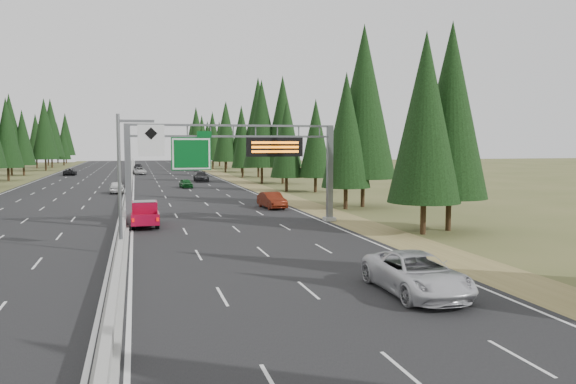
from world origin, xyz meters
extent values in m
cube|color=black|center=(0.00, 80.00, 0.04)|extent=(32.00, 260.00, 0.08)
cube|color=olive|center=(17.80, 80.00, 0.03)|extent=(3.60, 260.00, 0.06)
cube|color=#495025|center=(-17.80, 80.00, 0.03)|extent=(3.60, 260.00, 0.06)
cube|color=gray|center=(0.00, 80.00, 0.23)|extent=(0.70, 260.00, 0.30)
cube|color=gray|center=(0.00, 80.00, 0.63)|extent=(0.30, 260.00, 0.60)
cube|color=slate|center=(0.35, 35.00, 3.98)|extent=(0.45, 0.45, 7.80)
cube|color=gray|center=(0.35, 35.00, 0.23)|extent=(0.90, 0.90, 0.30)
cube|color=slate|center=(16.20, 35.00, 3.98)|extent=(0.45, 0.45, 7.80)
cube|color=gray|center=(16.20, 35.00, 0.23)|extent=(0.90, 0.90, 0.30)
cube|color=slate|center=(8.28, 35.00, 7.80)|extent=(15.85, 0.35, 0.16)
cube|color=slate|center=(8.28, 35.00, 6.96)|extent=(15.85, 0.35, 0.16)
cube|color=#054C19|center=(5.00, 34.75, 5.63)|extent=(3.00, 0.10, 2.50)
cube|color=silver|center=(5.00, 34.69, 5.63)|extent=(2.85, 0.02, 2.35)
cube|color=#054C19|center=(6.00, 34.75, 7.13)|extent=(1.10, 0.10, 0.45)
cube|color=black|center=(11.50, 34.70, 6.13)|extent=(4.50, 0.40, 1.50)
cube|color=orange|center=(11.50, 34.48, 6.48)|extent=(3.80, 0.02, 0.18)
cube|color=orange|center=(11.50, 34.48, 6.13)|extent=(3.80, 0.02, 0.18)
cube|color=orange|center=(11.50, 34.48, 5.78)|extent=(3.80, 0.02, 0.18)
cylinder|color=slate|center=(0.00, 25.00, 4.08)|extent=(0.20, 0.20, 8.00)
cube|color=gray|center=(0.00, 25.00, 0.18)|extent=(0.50, 0.50, 0.20)
cube|color=slate|center=(1.00, 25.00, 7.68)|extent=(2.00, 0.15, 0.15)
cube|color=silver|center=(1.80, 24.88, 6.58)|extent=(1.50, 0.06, 1.80)
cylinder|color=black|center=(20.45, 27.20, 1.14)|extent=(0.40, 0.40, 2.27)
cone|color=black|center=(20.45, 27.20, 8.24)|extent=(5.12, 5.12, 11.94)
cylinder|color=black|center=(23.07, 28.21, 1.22)|extent=(0.40, 0.40, 2.44)
cone|color=black|center=(23.07, 28.21, 8.83)|extent=(5.48, 5.48, 12.78)
cylinder|color=black|center=(20.71, 43.04, 1.07)|extent=(0.40, 0.40, 2.13)
cone|color=black|center=(20.71, 43.04, 7.73)|extent=(4.80, 4.80, 11.19)
cylinder|color=black|center=(23.09, 44.42, 1.46)|extent=(0.40, 0.40, 2.92)
cone|color=black|center=(23.09, 44.42, 10.60)|extent=(6.58, 6.58, 15.35)
cylinder|color=black|center=(20.34, 63.98, 0.96)|extent=(0.40, 0.40, 1.92)
cone|color=black|center=(20.34, 63.98, 6.96)|extent=(4.32, 4.32, 10.08)
cylinder|color=black|center=(23.84, 62.20, 0.98)|extent=(0.40, 0.40, 1.97)
cone|color=black|center=(23.84, 62.20, 7.13)|extent=(4.43, 4.43, 10.33)
cylinder|color=black|center=(20.46, 79.63, 1.32)|extent=(0.40, 0.40, 2.65)
cone|color=black|center=(20.46, 79.63, 9.60)|extent=(5.96, 5.96, 13.91)
cylinder|color=black|center=(23.66, 78.60, 1.37)|extent=(0.40, 0.40, 2.75)
cone|color=black|center=(23.66, 78.60, 9.96)|extent=(6.18, 6.18, 14.43)
cylinder|color=black|center=(20.44, 96.36, 0.93)|extent=(0.40, 0.40, 1.85)
cone|color=black|center=(20.44, 96.36, 6.72)|extent=(4.17, 4.17, 9.73)
cylinder|color=black|center=(23.59, 96.71, 1.52)|extent=(0.40, 0.40, 3.03)
cone|color=black|center=(23.59, 96.71, 11.00)|extent=(6.83, 6.83, 15.93)
cylinder|color=black|center=(20.33, 116.58, 1.22)|extent=(0.40, 0.40, 2.44)
cone|color=black|center=(20.33, 116.58, 8.83)|extent=(5.48, 5.48, 12.79)
cylinder|color=black|center=(23.92, 115.98, 1.20)|extent=(0.40, 0.40, 2.39)
cone|color=black|center=(23.92, 115.98, 8.67)|extent=(5.38, 5.38, 12.56)
cylinder|color=black|center=(19.64, 132.33, 1.16)|extent=(0.40, 0.40, 2.31)
cone|color=black|center=(19.64, 132.33, 8.38)|extent=(5.20, 5.20, 12.14)
cylinder|color=black|center=(23.48, 135.08, 1.38)|extent=(0.40, 0.40, 2.76)
cone|color=black|center=(23.48, 135.08, 10.01)|extent=(6.22, 6.22, 14.50)
cylinder|color=black|center=(19.03, 150.55, 0.94)|extent=(0.40, 0.40, 1.88)
cone|color=black|center=(19.03, 150.55, 6.83)|extent=(4.24, 4.24, 9.90)
cylinder|color=black|center=(23.85, 149.81, 1.02)|extent=(0.40, 0.40, 2.04)
cone|color=black|center=(23.85, 149.81, 7.40)|extent=(4.59, 4.59, 10.71)
cylinder|color=black|center=(19.40, 168.73, 1.43)|extent=(0.40, 0.40, 2.87)
cone|color=black|center=(19.40, 168.73, 10.39)|extent=(6.45, 6.45, 15.05)
cylinder|color=black|center=(23.03, 169.80, 1.08)|extent=(0.40, 0.40, 2.17)
cone|color=black|center=(23.03, 169.80, 7.87)|extent=(4.88, 4.88, 11.39)
cylinder|color=black|center=(19.79, 189.13, 1.10)|extent=(0.40, 0.40, 2.20)
cone|color=black|center=(19.79, 189.13, 7.99)|extent=(4.96, 4.96, 11.58)
cylinder|color=black|center=(23.45, 188.70, 1.31)|extent=(0.40, 0.40, 2.62)
cone|color=black|center=(23.45, 188.70, 9.49)|extent=(5.89, 5.89, 13.74)
cylinder|color=black|center=(-20.27, 97.47, 1.15)|extent=(0.40, 0.40, 2.29)
cone|color=black|center=(-20.27, 97.47, 8.31)|extent=(5.16, 5.16, 12.04)
cylinder|color=black|center=(-20.82, 114.51, 1.06)|extent=(0.40, 0.40, 2.12)
cone|color=black|center=(-20.82, 114.51, 7.67)|extent=(4.76, 4.76, 11.11)
cylinder|color=black|center=(-23.08, 114.61, 1.31)|extent=(0.40, 0.40, 2.62)
cone|color=black|center=(-23.08, 114.61, 9.49)|extent=(5.89, 5.89, 13.74)
cylinder|color=black|center=(-19.66, 135.37, 1.37)|extent=(0.40, 0.40, 2.75)
cone|color=black|center=(-19.66, 135.37, 9.95)|extent=(6.18, 6.18, 14.42)
cylinder|color=black|center=(-24.23, 133.68, 1.00)|extent=(0.40, 0.40, 2.00)
cone|color=black|center=(-24.23, 133.68, 7.25)|extent=(4.50, 4.50, 10.50)
cylinder|color=black|center=(-20.61, 152.94, 1.47)|extent=(0.40, 0.40, 2.95)
cone|color=black|center=(-20.61, 152.94, 10.68)|extent=(6.63, 6.63, 15.47)
cylinder|color=black|center=(-23.98, 150.47, 1.14)|extent=(0.40, 0.40, 2.28)
cone|color=black|center=(-23.98, 150.47, 8.26)|extent=(5.13, 5.13, 11.97)
cylinder|color=black|center=(-19.31, 167.53, 0.91)|extent=(0.40, 0.40, 1.82)
cone|color=black|center=(-19.31, 167.53, 6.58)|extent=(4.09, 4.09, 9.53)
cylinder|color=black|center=(-23.63, 168.03, 0.93)|extent=(0.40, 0.40, 1.86)
cone|color=black|center=(-23.63, 168.03, 6.75)|extent=(4.19, 4.19, 9.77)
cylinder|color=black|center=(-20.89, 187.66, 1.32)|extent=(0.40, 0.40, 2.63)
cone|color=black|center=(-20.89, 187.66, 9.55)|extent=(5.93, 5.93, 13.83)
cylinder|color=black|center=(-23.62, 189.05, 1.07)|extent=(0.40, 0.40, 2.13)
cone|color=black|center=(-23.62, 189.05, 7.72)|extent=(4.79, 4.79, 11.19)
imported|color=silver|center=(12.24, 12.78, 0.93)|extent=(2.90, 6.18, 1.71)
cylinder|color=black|center=(0.64, 34.12, 0.48)|extent=(0.30, 0.81, 0.81)
cylinder|color=black|center=(2.36, 34.12, 0.48)|extent=(0.30, 0.81, 0.81)
cylinder|color=black|center=(0.64, 37.45, 0.48)|extent=(0.30, 0.81, 0.81)
cylinder|color=black|center=(2.36, 37.45, 0.48)|extent=(0.30, 0.81, 0.81)
cube|color=#A60A2A|center=(1.50, 35.84, 0.63)|extent=(2.02, 5.65, 0.30)
cube|color=#A60A2A|center=(1.50, 36.75, 1.34)|extent=(1.92, 2.22, 1.11)
cube|color=black|center=(1.50, 36.75, 1.64)|extent=(1.72, 1.92, 0.55)
cube|color=#A60A2A|center=(0.54, 34.33, 0.99)|extent=(0.10, 2.42, 0.61)
cube|color=#A60A2A|center=(2.46, 34.33, 0.99)|extent=(0.10, 2.42, 0.61)
cube|color=#A60A2A|center=(1.50, 33.12, 0.99)|extent=(2.02, 0.10, 0.61)
imported|color=#114E1D|center=(7.82, 73.03, 0.73)|extent=(1.89, 3.92, 1.29)
imported|color=#611C0D|center=(13.76, 45.00, 0.87)|extent=(2.13, 4.91, 1.57)
imported|color=black|center=(11.45, 85.99, 0.90)|extent=(2.46, 5.70, 1.63)
imported|color=#BEBEBE|center=(1.67, 110.99, 0.80)|extent=(2.84, 5.37, 1.44)
imported|color=black|center=(1.50, 132.06, 0.87)|extent=(2.14, 4.76, 1.59)
imported|color=silver|center=(-1.50, 66.56, 0.85)|extent=(1.98, 4.58, 1.54)
imported|color=black|center=(-11.84, 111.79, 0.77)|extent=(2.36, 5.02, 1.39)
camera|label=1|loc=(0.90, -8.23, 6.40)|focal=35.00mm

